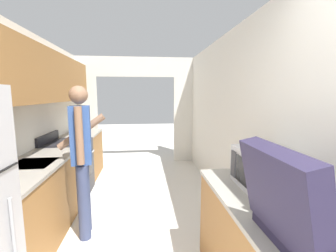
{
  "coord_description": "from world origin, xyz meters",
  "views": [
    {
      "loc": [
        0.19,
        -0.45,
        1.65
      ],
      "look_at": [
        0.53,
        2.75,
        1.19
      ],
      "focal_mm": 24.0,
      "sensor_mm": 36.0,
      "label": 1
    }
  ],
  "objects": [
    {
      "name": "counter_left",
      "position": [
        -1.05,
        2.68,
        0.44
      ],
      "size": [
        0.62,
        3.58,
        0.89
      ],
      "color": "#9E6B38",
      "rests_on": "ground_plane"
    },
    {
      "name": "person",
      "position": [
        -0.52,
        2.1,
        0.94
      ],
      "size": [
        0.56,
        0.42,
        1.74
      ],
      "rotation": [
        0.0,
        0.0,
        1.75
      ],
      "color": "#384266",
      "rests_on": "ground_plane"
    },
    {
      "name": "wall_left",
      "position": [
        -1.3,
        2.26,
        1.52
      ],
      "size": [
        0.38,
        7.31,
        2.5
      ],
      "color": "silver",
      "rests_on": "ground_plane"
    },
    {
      "name": "wall_right",
      "position": [
        1.38,
        1.85,
        1.25
      ],
      "size": [
        0.06,
        7.31,
        2.5
      ],
      "color": "silver",
      "rests_on": "ground_plane"
    },
    {
      "name": "microwave",
      "position": [
        1.14,
        1.2,
        1.05
      ],
      "size": [
        0.39,
        0.46,
        0.32
      ],
      "color": "#B7B7BC",
      "rests_on": "counter_right"
    },
    {
      "name": "range_oven",
      "position": [
        -1.05,
        3.21,
        0.45
      ],
      "size": [
        0.66,
        0.78,
        1.03
      ],
      "color": "black",
      "rests_on": "ground_plane"
    },
    {
      "name": "suitcase",
      "position": [
        0.97,
        0.5,
        1.05
      ],
      "size": [
        0.54,
        0.57,
        0.52
      ],
      "color": "#231E38",
      "rests_on": "counter_right"
    },
    {
      "name": "wall_far_with_doorway",
      "position": [
        0.0,
        4.94,
        1.46
      ],
      "size": [
        3.11,
        0.06,
        2.5
      ],
      "color": "silver",
      "rests_on": "ground_plane"
    }
  ]
}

